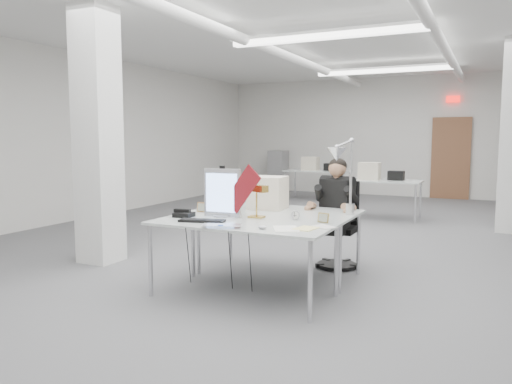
% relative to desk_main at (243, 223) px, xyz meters
% --- Properties ---
extents(room_shell, '(10.04, 14.04, 3.24)m').
position_rel_desk_main_xyz_m(room_shell, '(0.04, 2.63, 0.95)').
color(room_shell, '#555558').
rests_on(room_shell, ground).
extents(desk_main, '(1.80, 0.90, 0.02)m').
position_rel_desk_main_xyz_m(desk_main, '(0.00, 0.00, 0.00)').
color(desk_main, silver).
rests_on(desk_main, room_shell).
extents(desk_second, '(1.80, 0.90, 0.02)m').
position_rel_desk_main_xyz_m(desk_second, '(0.00, 0.90, 0.00)').
color(desk_second, silver).
rests_on(desk_second, room_shell).
extents(bg_desk_a, '(1.60, 0.80, 0.02)m').
position_rel_desk_main_xyz_m(bg_desk_a, '(0.20, 5.50, 0.00)').
color(bg_desk_a, silver).
rests_on(bg_desk_a, room_shell).
extents(bg_desk_b, '(1.60, 0.80, 0.02)m').
position_rel_desk_main_xyz_m(bg_desk_b, '(-1.80, 7.70, 0.00)').
color(bg_desk_b, silver).
rests_on(bg_desk_b, room_shell).
extents(filing_cabinet, '(0.45, 0.55, 1.20)m').
position_rel_desk_main_xyz_m(filing_cabinet, '(-3.50, 9.15, -0.14)').
color(filing_cabinet, gray).
rests_on(filing_cabinet, room_shell).
extents(office_chair, '(0.57, 0.57, 0.97)m').
position_rel_desk_main_xyz_m(office_chair, '(0.53, 1.49, -0.26)').
color(office_chair, black).
rests_on(office_chair, room_shell).
extents(seated_person, '(0.62, 0.72, 0.93)m').
position_rel_desk_main_xyz_m(seated_person, '(0.53, 1.44, 0.16)').
color(seated_person, black).
rests_on(seated_person, office_chair).
extents(monitor, '(0.41, 0.07, 0.51)m').
position_rel_desk_main_xyz_m(monitor, '(-0.35, 0.22, 0.27)').
color(monitor, silver).
rests_on(monitor, desk_main).
extents(pennant, '(0.47, 0.12, 0.52)m').
position_rel_desk_main_xyz_m(pennant, '(-0.10, 0.18, 0.32)').
color(pennant, maroon).
rests_on(pennant, monitor).
extents(keyboard, '(0.47, 0.25, 0.02)m').
position_rel_desk_main_xyz_m(keyboard, '(-0.37, -0.16, 0.02)').
color(keyboard, black).
rests_on(keyboard, desk_main).
extents(laptop, '(0.42, 0.34, 0.03)m').
position_rel_desk_main_xyz_m(laptop, '(-0.03, -0.40, 0.03)').
color(laptop, '#B1B2B6').
rests_on(laptop, desk_main).
extents(mouse, '(0.09, 0.07, 0.03)m').
position_rel_desk_main_xyz_m(mouse, '(0.33, -0.26, 0.03)').
color(mouse, '#ACACB1').
rests_on(mouse, desk_main).
extents(bankers_lamp, '(0.32, 0.23, 0.33)m').
position_rel_desk_main_xyz_m(bankers_lamp, '(0.00, 0.31, 0.18)').
color(bankers_lamp, '#CB873F').
rests_on(bankers_lamp, desk_main).
extents(desk_phone, '(0.20, 0.19, 0.05)m').
position_rel_desk_main_xyz_m(desk_phone, '(-0.71, 0.02, 0.04)').
color(desk_phone, black).
rests_on(desk_phone, desk_main).
extents(picture_frame_left, '(0.14, 0.04, 0.11)m').
position_rel_desk_main_xyz_m(picture_frame_left, '(-0.71, 0.39, 0.07)').
color(picture_frame_left, '#AE7C4B').
rests_on(picture_frame_left, desk_main).
extents(picture_frame_right, '(0.13, 0.07, 0.10)m').
position_rel_desk_main_xyz_m(picture_frame_right, '(0.73, 0.31, 0.06)').
color(picture_frame_right, '#A48946').
rests_on(picture_frame_right, desk_main).
extents(desk_clock, '(0.10, 0.06, 0.10)m').
position_rel_desk_main_xyz_m(desk_clock, '(0.42, 0.34, 0.06)').
color(desk_clock, '#B4B4B9').
rests_on(desk_clock, desk_main).
extents(paper_stack_a, '(0.34, 0.38, 0.01)m').
position_rel_desk_main_xyz_m(paper_stack_a, '(0.53, -0.17, 0.02)').
color(paper_stack_a, white).
rests_on(paper_stack_a, desk_main).
extents(paper_stack_b, '(0.21, 0.27, 0.01)m').
position_rel_desk_main_xyz_m(paper_stack_b, '(0.69, -0.08, 0.02)').
color(paper_stack_b, '#F8EB94').
rests_on(paper_stack_b, desk_main).
extents(paper_stack_c, '(0.26, 0.24, 0.01)m').
position_rel_desk_main_xyz_m(paper_stack_c, '(0.81, 0.08, 0.02)').
color(paper_stack_c, silver).
rests_on(paper_stack_c, desk_main).
extents(beige_monitor, '(0.43, 0.41, 0.38)m').
position_rel_desk_main_xyz_m(beige_monitor, '(-0.16, 0.95, 0.20)').
color(beige_monitor, beige).
rests_on(beige_monitor, desk_second).
extents(architect_lamp, '(0.50, 0.74, 0.91)m').
position_rel_desk_main_xyz_m(architect_lamp, '(0.83, 0.69, 0.47)').
color(architect_lamp, silver).
rests_on(architect_lamp, desk_second).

